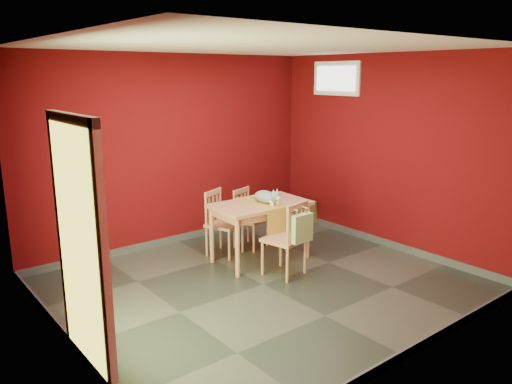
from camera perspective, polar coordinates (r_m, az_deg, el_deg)
ground at (r=5.97m, az=0.84°, el=-10.52°), size 4.50×4.50×0.00m
room_shell at (r=5.95m, az=0.84°, el=-10.08°), size 4.50×4.50×4.50m
doorway at (r=4.21m, az=-19.55°, el=-5.31°), size 0.06×1.01×2.13m
window at (r=7.73m, az=9.15°, el=12.70°), size 0.05×0.90×0.50m
outlet_plate at (r=8.29m, az=0.64°, el=-1.44°), size 0.08×0.02×0.12m
dining_table at (r=6.50m, az=0.50°, el=-2.08°), size 1.29×0.79×0.78m
table_runner at (r=6.40m, az=1.22°, el=-1.98°), size 0.40×0.77×0.38m
chair_far_left at (r=6.81m, az=-3.92°, el=-3.43°), size 0.54×0.54×0.89m
chair_far_right at (r=7.09m, az=-0.85°, el=-2.92°), size 0.49×0.49×0.84m
chair_near at (r=6.09m, az=3.58°, el=-5.23°), size 0.52×0.52×0.94m
tote_bag at (r=5.90m, az=5.26°, el=-4.12°), size 0.29×0.18×0.41m
cat at (r=6.45m, az=1.15°, el=-0.30°), size 0.26×0.46×0.22m
picture_frame at (r=8.35m, az=5.86°, el=-2.11°), size 0.18×0.42×0.40m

